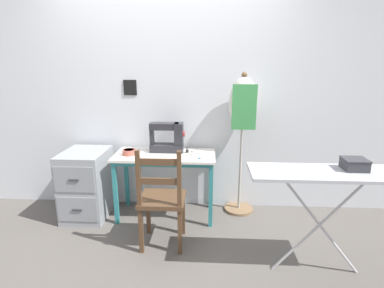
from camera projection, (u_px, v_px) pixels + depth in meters
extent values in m
plane|color=#5B5651|center=(163.00, 227.00, 3.07)|extent=(14.00, 14.00, 0.00)
cube|color=silver|center=(168.00, 96.00, 3.28)|extent=(10.00, 0.05, 2.55)
cube|color=black|center=(130.00, 87.00, 3.25)|extent=(0.14, 0.01, 0.16)
cube|color=silver|center=(165.00, 155.00, 3.13)|extent=(1.05, 0.50, 0.02)
cube|color=teal|center=(162.00, 165.00, 2.93)|extent=(0.97, 0.03, 0.04)
cube|color=teal|center=(116.00, 193.00, 3.04)|extent=(0.04, 0.04, 0.68)
cube|color=teal|center=(211.00, 196.00, 2.99)|extent=(0.04, 0.04, 0.68)
cube|color=teal|center=(127.00, 178.00, 3.45)|extent=(0.04, 0.04, 0.68)
cube|color=teal|center=(211.00, 180.00, 3.40)|extent=(0.04, 0.04, 0.68)
cube|color=#28282D|center=(167.00, 148.00, 3.21)|extent=(0.35, 0.16, 0.08)
cube|color=#28282D|center=(179.00, 134.00, 3.16)|extent=(0.09, 0.14, 0.23)
cube|color=#28282D|center=(164.00, 126.00, 3.15)|extent=(0.31, 0.12, 0.07)
cube|color=#28282D|center=(152.00, 137.00, 3.18)|extent=(0.04, 0.09, 0.16)
cylinder|color=#B22D2D|center=(184.00, 134.00, 3.16)|extent=(0.02, 0.06, 0.06)
cylinder|color=#99999E|center=(179.00, 122.00, 3.13)|extent=(0.01, 0.01, 0.02)
cylinder|color=#B25647|center=(129.00, 152.00, 3.09)|extent=(0.13, 0.13, 0.06)
cylinder|color=brown|center=(129.00, 150.00, 3.08)|extent=(0.11, 0.11, 0.01)
cube|color=silver|center=(205.00, 159.00, 2.95)|extent=(0.10, 0.05, 0.00)
cube|color=silver|center=(204.00, 160.00, 2.94)|extent=(0.09, 0.07, 0.00)
torus|color=#2870B7|center=(199.00, 158.00, 2.98)|extent=(0.03, 0.03, 0.01)
torus|color=#2870B7|center=(199.00, 158.00, 2.98)|extent=(0.03, 0.03, 0.01)
cylinder|color=black|center=(187.00, 151.00, 3.17)|extent=(0.03, 0.03, 0.04)
cylinder|color=beige|center=(187.00, 149.00, 3.16)|extent=(0.04, 0.04, 0.00)
cylinder|color=beige|center=(187.00, 153.00, 3.17)|extent=(0.04, 0.04, 0.00)
cylinder|color=silver|center=(192.00, 153.00, 3.11)|extent=(0.02, 0.02, 0.03)
cylinder|color=beige|center=(192.00, 152.00, 3.10)|extent=(0.03, 0.03, 0.00)
cylinder|color=beige|center=(192.00, 154.00, 3.11)|extent=(0.03, 0.03, 0.00)
cube|color=#513823|center=(163.00, 199.00, 2.69)|extent=(0.40, 0.38, 0.04)
cube|color=#513823|center=(148.00, 213.00, 2.91)|extent=(0.04, 0.04, 0.42)
cube|color=#513823|center=(183.00, 214.00, 2.89)|extent=(0.04, 0.04, 0.42)
cube|color=#513823|center=(141.00, 231.00, 2.60)|extent=(0.04, 0.04, 0.42)
cube|color=#513823|center=(180.00, 232.00, 2.58)|extent=(0.04, 0.04, 0.42)
cube|color=#513823|center=(138.00, 178.00, 2.47)|extent=(0.04, 0.04, 0.48)
cube|color=#513823|center=(179.00, 179.00, 2.45)|extent=(0.04, 0.04, 0.48)
cube|color=#513823|center=(158.00, 162.00, 2.43)|extent=(0.34, 0.02, 0.06)
cube|color=#513823|center=(159.00, 181.00, 2.47)|extent=(0.34, 0.02, 0.06)
cube|color=#93999E|center=(87.00, 184.00, 3.22)|extent=(0.44, 0.55, 0.73)
cube|color=gray|center=(74.00, 180.00, 2.91)|extent=(0.41, 0.01, 0.26)
cube|color=#333338|center=(74.00, 180.00, 2.90)|extent=(0.10, 0.01, 0.02)
cube|color=gray|center=(77.00, 210.00, 2.99)|extent=(0.41, 0.01, 0.26)
cube|color=#333338|center=(77.00, 210.00, 2.98)|extent=(0.10, 0.01, 0.02)
cylinder|color=#846647|center=(238.00, 209.00, 3.41)|extent=(0.32, 0.32, 0.03)
cylinder|color=#ADA89E|center=(240.00, 166.00, 3.28)|extent=(0.03, 0.03, 1.00)
ellipsoid|color=beige|center=(243.00, 103.00, 3.10)|extent=(0.29, 0.21, 0.54)
sphere|color=brown|center=(244.00, 75.00, 3.02)|extent=(0.06, 0.06, 0.06)
cube|color=#3D934C|center=(244.00, 107.00, 3.00)|extent=(0.25, 0.01, 0.46)
cube|color=#ADB2B7|center=(326.00, 173.00, 2.20)|extent=(1.11, 0.37, 0.02)
cylinder|color=#B7B7BC|center=(320.00, 225.00, 2.31)|extent=(0.68, 0.02, 0.84)
cylinder|color=#B7B7BC|center=(320.00, 225.00, 2.31)|extent=(0.68, 0.02, 0.84)
cube|color=#333338|center=(354.00, 165.00, 2.22)|extent=(0.16, 0.15, 0.08)
cube|color=#38383D|center=(355.00, 159.00, 2.21)|extent=(0.17, 0.16, 0.01)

